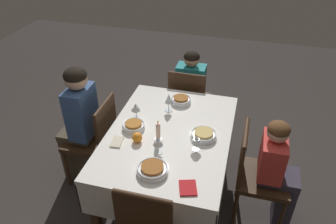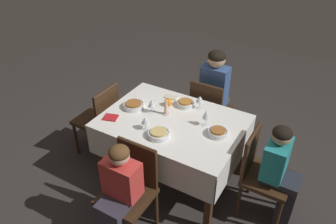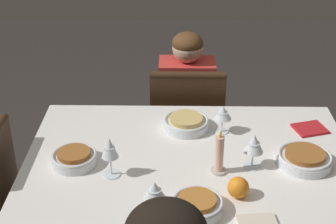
# 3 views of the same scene
# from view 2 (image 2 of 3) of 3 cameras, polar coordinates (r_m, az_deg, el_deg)

# --- Properties ---
(ground_plane) EXTENTS (8.00, 8.00, 0.00)m
(ground_plane) POSITION_cam_2_polar(r_m,az_deg,el_deg) (3.62, 0.69, -11.21)
(ground_plane) COLOR #332D2B
(dining_table) EXTENTS (1.34, 0.97, 0.75)m
(dining_table) POSITION_cam_2_polar(r_m,az_deg,el_deg) (3.19, 0.76, -2.92)
(dining_table) COLOR white
(dining_table) RESTS_ON ground_plane
(chair_south) EXTENTS (0.41, 0.41, 0.88)m
(chair_south) POSITION_cam_2_polar(r_m,az_deg,el_deg) (3.78, 7.16, 0.47)
(chair_south) COLOR #382314
(chair_south) RESTS_ON ground_plane
(chair_west) EXTENTS (0.41, 0.41, 0.88)m
(chair_west) POSITION_cam_2_polar(r_m,az_deg,el_deg) (3.07, 15.92, -9.86)
(chair_west) COLOR #382314
(chair_west) RESTS_ON ground_plane
(chair_north) EXTENTS (0.41, 0.41, 0.88)m
(chair_north) POSITION_cam_2_polar(r_m,az_deg,el_deg) (2.84, -6.48, -12.81)
(chair_north) COLOR #382314
(chair_north) RESTS_ON ground_plane
(chair_east) EXTENTS (0.41, 0.41, 0.88)m
(chair_east) POSITION_cam_2_polar(r_m,az_deg,el_deg) (3.70, -11.72, -0.85)
(chair_east) COLOR #382314
(chair_east) RESTS_ON ground_plane
(person_adult_denim) EXTENTS (0.30, 0.34, 1.18)m
(person_adult_denim) POSITION_cam_2_polar(r_m,az_deg,el_deg) (3.81, 8.27, 3.71)
(person_adult_denim) COLOR #4C4233
(person_adult_denim) RESTS_ON ground_plane
(person_child_teal) EXTENTS (0.33, 0.30, 1.02)m
(person_child_teal) POSITION_cam_2_polar(r_m,az_deg,el_deg) (3.02, 19.08, -9.94)
(person_child_teal) COLOR #282833
(person_child_teal) RESTS_ON ground_plane
(person_child_red) EXTENTS (0.30, 0.33, 1.00)m
(person_child_red) POSITION_cam_2_polar(r_m,az_deg,el_deg) (2.72, -8.63, -14.15)
(person_child_red) COLOR #383342
(person_child_red) RESTS_ON ground_plane
(bowl_south) EXTENTS (0.18, 0.18, 0.06)m
(bowl_south) POSITION_cam_2_polar(r_m,az_deg,el_deg) (3.34, 3.01, 1.54)
(bowl_south) COLOR silver
(bowl_south) RESTS_ON dining_table
(wine_glass_south) EXTENTS (0.08, 0.08, 0.14)m
(wine_glass_south) POSITION_cam_2_polar(r_m,az_deg,el_deg) (3.27, 5.56, 2.21)
(wine_glass_south) COLOR white
(wine_glass_south) RESTS_ON dining_table
(bowl_west) EXTENTS (0.18, 0.18, 0.06)m
(bowl_west) POSITION_cam_2_polar(r_m,az_deg,el_deg) (2.97, 8.66, -3.48)
(bowl_west) COLOR silver
(bowl_west) RESTS_ON dining_table
(wine_glass_west) EXTENTS (0.07, 0.07, 0.17)m
(wine_glass_west) POSITION_cam_2_polar(r_m,az_deg,el_deg) (3.02, 6.66, -0.50)
(wine_glass_west) COLOR white
(wine_glass_west) RESTS_ON dining_table
(bowl_north) EXTENTS (0.20, 0.20, 0.06)m
(bowl_north) POSITION_cam_2_polar(r_m,az_deg,el_deg) (2.92, -1.67, -3.77)
(bowl_north) COLOR silver
(bowl_north) RESTS_ON dining_table
(wine_glass_north) EXTENTS (0.08, 0.08, 0.13)m
(wine_glass_north) POSITION_cam_2_polar(r_m,az_deg,el_deg) (2.97, -3.94, -1.52)
(wine_glass_north) COLOR white
(wine_glass_north) RESTS_ON dining_table
(bowl_east) EXTENTS (0.22, 0.22, 0.06)m
(bowl_east) POSITION_cam_2_polar(r_m,az_deg,el_deg) (3.33, -6.00, 1.22)
(bowl_east) COLOR silver
(bowl_east) RESTS_ON dining_table
(wine_glass_east) EXTENTS (0.08, 0.08, 0.15)m
(wine_glass_east) POSITION_cam_2_polar(r_m,az_deg,el_deg) (3.20, -2.82, 1.51)
(wine_glass_east) COLOR white
(wine_glass_east) RESTS_ON dining_table
(candle_centerpiece) EXTENTS (0.06, 0.06, 0.18)m
(candle_centerpiece) POSITION_cam_2_polar(r_m,az_deg,el_deg) (3.18, -0.36, 0.70)
(candle_centerpiece) COLOR beige
(candle_centerpiece) RESTS_ON dining_table
(orange_fruit) EXTENTS (0.08, 0.08, 0.08)m
(orange_fruit) POSITION_cam_2_polar(r_m,az_deg,el_deg) (3.33, 0.07, 1.74)
(orange_fruit) COLOR orange
(orange_fruit) RESTS_ON dining_table
(napkin_red_folded) EXTENTS (0.14, 0.09, 0.01)m
(napkin_red_folded) POSITION_cam_2_polar(r_m,az_deg,el_deg) (3.48, 0.58, 2.62)
(napkin_red_folded) COLOR beige
(napkin_red_folded) RESTS_ON dining_table
(napkin_spare_side) EXTENTS (0.16, 0.15, 0.01)m
(napkin_spare_side) POSITION_cam_2_polar(r_m,az_deg,el_deg) (3.21, -9.97, -0.94)
(napkin_spare_side) COLOR red
(napkin_spare_side) RESTS_ON dining_table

